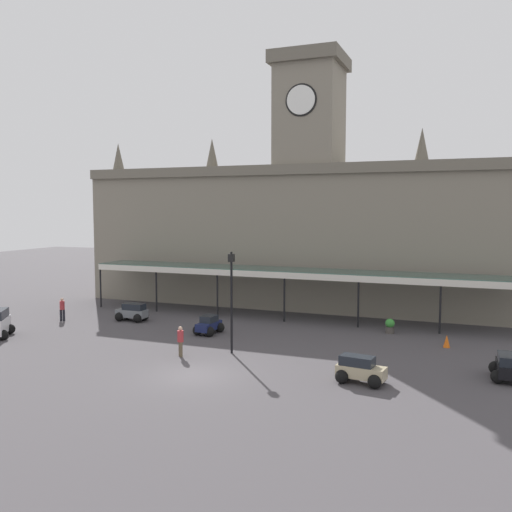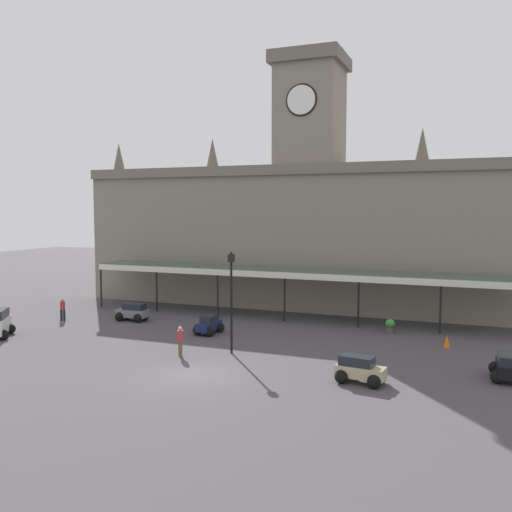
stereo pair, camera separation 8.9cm
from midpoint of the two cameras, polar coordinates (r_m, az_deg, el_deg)
ground_plane at (r=27.59m, az=-6.46°, el=-12.14°), size 140.00×140.00×0.00m
station_building at (r=44.94m, az=5.43°, el=3.09°), size 38.58×5.59×20.21m
entrance_canopy at (r=40.48m, az=3.47°, el=-1.60°), size 31.95×3.26×3.63m
car_grey_estate at (r=40.92m, az=-12.74°, el=-5.78°), size 2.26×1.56×1.27m
car_navy_sedan at (r=36.03m, az=-4.98°, el=-7.24°), size 1.60×2.10×1.19m
car_beige_estate at (r=26.51m, az=10.65°, el=-11.63°), size 2.35×1.73×1.27m
car_black_estate at (r=29.06m, az=24.46°, el=-10.52°), size 1.58×2.27×1.27m
pedestrian_near_entrance at (r=42.26m, az=-19.47°, el=-5.13°), size 0.38×0.34×1.67m
pedestrian_crossing_forecourt at (r=30.73m, az=-7.91°, el=-8.62°), size 0.34×0.34×1.67m
victorian_lamppost at (r=30.66m, az=-2.64°, el=-3.68°), size 0.30×0.30×5.72m
traffic_cone at (r=34.34m, az=19.06°, el=-8.32°), size 0.40×0.40×0.74m
planter_near_kerb at (r=37.07m, az=13.62°, el=-7.03°), size 0.60×0.60×0.96m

